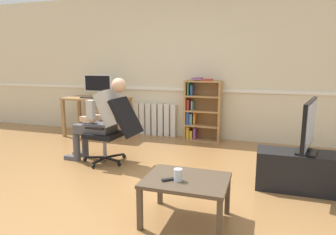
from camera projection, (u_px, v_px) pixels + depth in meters
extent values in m
plane|color=olive|center=(132.00, 190.00, 3.39)|extent=(18.00, 18.00, 0.00)
cube|color=beige|center=(190.00, 67.00, 5.62)|extent=(12.00, 0.10, 2.70)
cube|color=white|center=(189.00, 90.00, 5.64)|extent=(12.00, 0.03, 0.05)
cube|color=#9E7547|center=(64.00, 118.00, 5.81)|extent=(0.06, 0.06, 0.72)
cube|color=#9E7547|center=(118.00, 122.00, 5.44)|extent=(0.06, 0.06, 0.72)
cube|color=#9E7547|center=(131.00, 117.00, 5.94)|extent=(0.06, 0.06, 0.72)
cube|color=#9E7547|center=(80.00, 114.00, 6.30)|extent=(0.06, 0.06, 0.72)
cube|color=#9E7547|center=(97.00, 99.00, 5.80)|extent=(1.26, 0.61, 0.04)
cube|color=silver|center=(98.00, 97.00, 5.86)|extent=(0.18, 0.14, 0.01)
cube|color=silver|center=(98.00, 94.00, 5.87)|extent=(0.04, 0.02, 0.10)
cube|color=silver|center=(98.00, 83.00, 5.83)|extent=(0.59, 0.02, 0.32)
cube|color=black|center=(97.00, 83.00, 5.81)|extent=(0.54, 0.00, 0.29)
cube|color=black|center=(91.00, 98.00, 5.68)|extent=(0.43, 0.12, 0.02)
cube|color=white|center=(107.00, 98.00, 5.59)|extent=(0.06, 0.10, 0.03)
cube|color=#AD7F4C|center=(186.00, 110.00, 5.56)|extent=(0.03, 0.28, 1.11)
cube|color=#AD7F4C|center=(220.00, 112.00, 5.37)|extent=(0.03, 0.28, 1.11)
cube|color=#AD7F4C|center=(204.00, 110.00, 5.59)|extent=(0.62, 0.02, 1.11)
cube|color=#AD7F4C|center=(202.00, 140.00, 5.56)|extent=(0.59, 0.28, 0.03)
cube|color=#AD7F4C|center=(202.00, 125.00, 5.51)|extent=(0.59, 0.28, 0.03)
cube|color=#AD7F4C|center=(203.00, 111.00, 5.46)|extent=(0.59, 0.28, 0.03)
cube|color=#AD7F4C|center=(203.00, 96.00, 5.41)|extent=(0.59, 0.28, 0.03)
cube|color=#AD7F4C|center=(203.00, 81.00, 5.36)|extent=(0.59, 0.28, 0.03)
cube|color=gold|center=(189.00, 132.00, 5.61)|extent=(0.05, 0.19, 0.22)
cube|color=#2D519E|center=(189.00, 118.00, 5.55)|extent=(0.05, 0.19, 0.24)
cube|color=red|center=(189.00, 104.00, 5.52)|extent=(0.04, 0.19, 0.19)
cube|color=#38844C|center=(189.00, 89.00, 5.47)|extent=(0.03, 0.19, 0.24)
cube|color=gold|center=(192.00, 134.00, 5.62)|extent=(0.05, 0.19, 0.15)
cube|color=#6699A3|center=(192.00, 119.00, 5.57)|extent=(0.04, 0.19, 0.20)
cube|color=#6699A3|center=(193.00, 105.00, 5.52)|extent=(0.03, 0.19, 0.17)
cube|color=#2D519E|center=(192.00, 90.00, 5.44)|extent=(0.03, 0.19, 0.19)
cube|color=#89428E|center=(195.00, 133.00, 5.57)|extent=(0.04, 0.19, 0.21)
cube|color=orange|center=(195.00, 118.00, 5.54)|extent=(0.03, 0.19, 0.22)
cube|color=red|center=(208.00, 80.00, 5.34)|extent=(0.16, 0.22, 0.02)
cube|color=#89428E|center=(197.00, 78.00, 5.36)|extent=(0.16, 0.22, 0.02)
cube|color=white|center=(136.00, 118.00, 6.04)|extent=(0.10, 0.08, 0.63)
cube|color=white|center=(142.00, 119.00, 6.00)|extent=(0.10, 0.08, 0.63)
cube|color=white|center=(148.00, 119.00, 5.96)|extent=(0.10, 0.08, 0.63)
cube|color=white|center=(155.00, 119.00, 5.92)|extent=(0.10, 0.08, 0.63)
cube|color=white|center=(161.00, 120.00, 5.88)|extent=(0.10, 0.08, 0.63)
cube|color=white|center=(167.00, 120.00, 5.84)|extent=(0.10, 0.08, 0.63)
cube|color=white|center=(173.00, 121.00, 5.80)|extent=(0.10, 0.08, 0.63)
cube|color=black|center=(99.00, 160.00, 4.22)|extent=(0.05, 0.30, 0.02)
cylinder|color=black|center=(93.00, 166.00, 4.09)|extent=(0.02, 0.06, 0.06)
cube|color=black|center=(112.00, 159.00, 4.26)|extent=(0.29, 0.14, 0.02)
cylinder|color=black|center=(119.00, 164.00, 4.18)|extent=(0.06, 0.04, 0.06)
cube|color=black|center=(115.00, 156.00, 4.44)|extent=(0.22, 0.26, 0.02)
cylinder|color=black|center=(124.00, 156.00, 4.52)|extent=(0.05, 0.06, 0.06)
cube|color=black|center=(105.00, 154.00, 4.50)|extent=(0.19, 0.27, 0.02)
cylinder|color=black|center=(104.00, 154.00, 4.65)|extent=(0.05, 0.06, 0.06)
cube|color=black|center=(95.00, 157.00, 4.36)|extent=(0.30, 0.11, 0.02)
cylinder|color=black|center=(85.00, 160.00, 4.38)|extent=(0.06, 0.04, 0.06)
cylinder|color=gray|center=(105.00, 147.00, 4.33)|extent=(0.05, 0.05, 0.30)
cube|color=black|center=(104.00, 134.00, 4.29)|extent=(0.48, 0.48, 0.07)
cube|color=black|center=(126.00, 117.00, 4.11)|extent=(0.34, 0.45, 0.52)
cube|color=black|center=(115.00, 121.00, 4.50)|extent=(0.28, 0.06, 0.03)
cube|color=black|center=(94.00, 128.00, 4.02)|extent=(0.28, 0.06, 0.03)
cube|color=#4C4C51|center=(104.00, 127.00, 4.27)|extent=(0.28, 0.35, 0.14)
cube|color=#B2B2AD|center=(111.00, 108.00, 4.17)|extent=(0.38, 0.36, 0.52)
sphere|color=#D6A884|center=(119.00, 85.00, 4.07)|extent=(0.20, 0.20, 0.20)
cube|color=white|center=(87.00, 119.00, 4.35)|extent=(0.15, 0.04, 0.02)
cube|color=#4C4C51|center=(96.00, 127.00, 4.44)|extent=(0.42, 0.15, 0.13)
cylinder|color=#4C4C51|center=(85.00, 142.00, 4.57)|extent=(0.10, 0.10, 0.46)
cube|color=#4C4C51|center=(80.00, 154.00, 4.64)|extent=(0.22, 0.10, 0.06)
cube|color=#4C4C51|center=(88.00, 130.00, 4.26)|extent=(0.42, 0.15, 0.13)
cylinder|color=#4C4C51|center=(77.00, 146.00, 4.38)|extent=(0.10, 0.10, 0.46)
cube|color=#4C4C51|center=(72.00, 158.00, 4.45)|extent=(0.22, 0.10, 0.06)
cube|color=#B2B2AD|center=(104.00, 107.00, 4.41)|extent=(0.10, 0.08, 0.26)
cube|color=#D6A884|center=(96.00, 117.00, 4.41)|extent=(0.24, 0.08, 0.07)
cube|color=#B2B2AD|center=(91.00, 110.00, 4.11)|extent=(0.10, 0.08, 0.26)
cube|color=#D6A884|center=(88.00, 119.00, 4.23)|extent=(0.24, 0.08, 0.07)
cube|color=black|center=(305.00, 172.00, 3.36)|extent=(1.05, 0.39, 0.44)
cube|color=black|center=(307.00, 152.00, 3.32)|extent=(0.27, 0.36, 0.02)
cylinder|color=black|center=(307.00, 149.00, 3.31)|extent=(0.04, 0.04, 0.05)
cube|color=black|center=(309.00, 124.00, 3.26)|extent=(0.24, 0.83, 0.52)
cube|color=#9EBCF4|center=(311.00, 124.00, 3.25)|extent=(0.19, 0.77, 0.48)
cube|color=#4C3D2D|center=(140.00, 209.00, 2.57)|extent=(0.04, 0.04, 0.38)
cube|color=#4C3D2D|center=(219.00, 222.00, 2.36)|extent=(0.04, 0.04, 0.38)
cube|color=#4C3D2D|center=(228.00, 195.00, 2.84)|extent=(0.04, 0.04, 0.38)
cube|color=#4C3D2D|center=(160.00, 186.00, 3.05)|extent=(0.04, 0.04, 0.38)
cube|color=#4C3D2D|center=(186.00, 180.00, 2.67)|extent=(0.74, 0.58, 0.03)
cylinder|color=silver|center=(178.00, 175.00, 2.60)|extent=(0.07, 0.07, 0.11)
cube|color=black|center=(170.00, 179.00, 2.62)|extent=(0.14, 0.12, 0.02)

